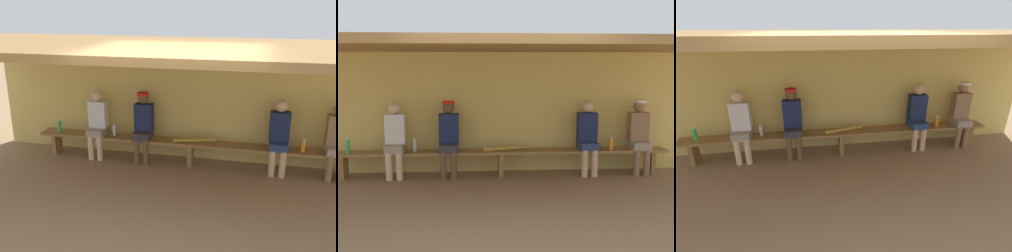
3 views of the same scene
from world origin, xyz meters
TOP-DOWN VIEW (x-y plane):
  - ground_plane at (0.00, 0.00)m, footprint 24.00×24.00m
  - back_wall at (0.00, 2.00)m, footprint 8.00×0.20m
  - dugout_roof at (0.00, 0.70)m, footprint 8.00×2.80m
  - bench at (0.00, 1.55)m, footprint 6.00×0.36m
  - player_middle at (-0.91, 1.55)m, footprint 0.34×0.42m
  - player_leftmost at (-1.84, 1.55)m, footprint 0.34×0.42m
  - player_near_post at (1.57, 1.55)m, footprint 0.34×0.42m
  - water_bottle_green at (-2.65, 1.51)m, footprint 0.08×0.08m
  - water_bottle_clear at (-1.52, 1.58)m, footprint 0.06×0.06m
  - water_bottle_orange at (1.98, 1.50)m, footprint 0.08×0.08m
  - baseball_bat at (0.07, 1.55)m, footprint 0.79×0.28m

SIDE VIEW (x-z plane):
  - ground_plane at x=0.00m, z-range 0.00..0.00m
  - bench at x=0.00m, z-range 0.16..0.62m
  - baseball_bat at x=0.07m, z-range 0.46..0.53m
  - water_bottle_clear at x=-1.52m, z-range 0.45..0.68m
  - water_bottle_orange at x=1.98m, z-range 0.45..0.68m
  - water_bottle_green at x=-2.65m, z-range 0.45..0.71m
  - player_leftmost at x=-1.84m, z-range 0.06..1.40m
  - player_near_post at x=1.57m, z-range 0.06..1.40m
  - player_middle at x=-0.91m, z-range 0.07..1.42m
  - back_wall at x=0.00m, z-range 0.00..2.20m
  - dugout_roof at x=0.00m, z-range 2.20..2.32m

